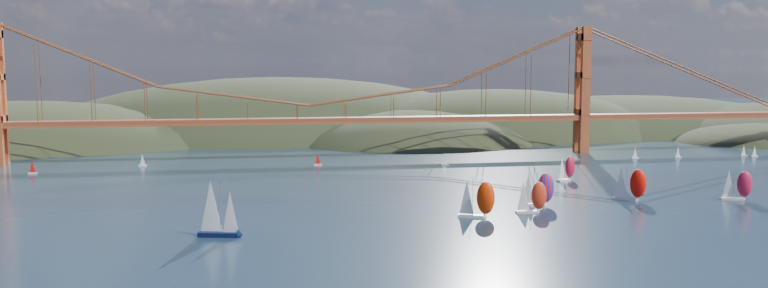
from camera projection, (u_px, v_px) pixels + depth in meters
ground at (381, 285)px, 135.33m from camera, size 1200.00×1200.00×0.00m
headlands at (378, 156)px, 416.85m from camera, size 725.00×225.00×96.00m
bridge at (305, 81)px, 307.78m from camera, size 552.00×12.00×55.00m
sloop_navy at (217, 209)px, 171.61m from camera, size 9.81×6.49×14.59m
racer_0 at (476, 198)px, 192.27m from camera, size 9.70×6.70×10.86m
racer_1 at (531, 196)px, 198.30m from camera, size 8.38×3.48×9.59m
racer_2 at (629, 183)px, 216.26m from camera, size 9.15×7.75×10.58m
racer_3 at (566, 168)px, 251.68m from camera, size 8.23×6.19×9.29m
racer_4 at (736, 184)px, 216.70m from camera, size 8.76×5.37×9.81m
racer_rwb at (537, 189)px, 207.64m from camera, size 9.46×5.03×10.62m
distant_boat_2 at (32, 167)px, 267.67m from camera, size 3.00×2.00×4.70m
distant_boat_3 at (142, 160)px, 287.11m from camera, size 3.00×2.00×4.70m
distant_boat_4 at (635, 153)px, 309.46m from camera, size 3.00×2.00×4.70m
distant_boat_5 at (678, 152)px, 311.88m from camera, size 3.00×2.00×4.70m
distant_boat_6 at (744, 150)px, 317.88m from camera, size 3.00×2.00×4.70m
distant_boat_7 at (755, 151)px, 315.67m from camera, size 3.00×2.00×4.70m
distant_boat_8 at (445, 158)px, 291.60m from camera, size 3.00×2.00×4.70m
distant_boat_9 at (318, 159)px, 289.56m from camera, size 3.00×2.00×4.70m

